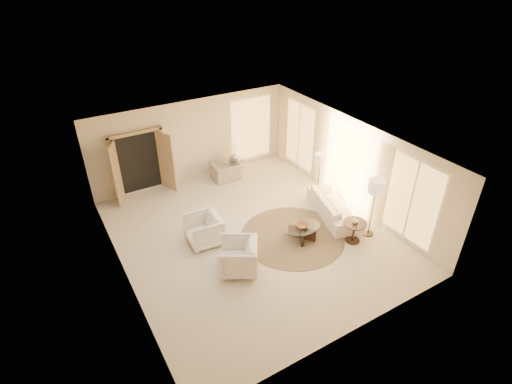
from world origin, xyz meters
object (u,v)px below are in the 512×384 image
side_table (235,165)px  bowl (302,226)px  end_table (354,228)px  accent_chair (226,168)px  floor_lamp_near (320,161)px  floor_lamp_far (376,189)px  armchair_left (204,229)px  end_vase (356,220)px  side_vase (235,156)px  coffee_table (302,231)px  armchair_right (238,255)px  sofa (334,207)px

side_table → bowl: (-0.16, -4.26, 0.06)m
end_table → bowl: size_ratio=1.96×
accent_chair → floor_lamp_near: size_ratio=0.63×
floor_lamp_far → floor_lamp_near: bearing=90.0°
armchair_left → end_vase: (3.58, -2.05, 0.23)m
armchair_left → end_table: 4.12m
armchair_left → bowl: armchair_left is taller
armchair_left → bowl: bearing=66.8°
armchair_left → side_vase: size_ratio=3.88×
floor_lamp_near → floor_lamp_far: size_ratio=0.88×
coffee_table → floor_lamp_near: size_ratio=0.71×
coffee_table → floor_lamp_far: 2.30m
accent_chair → side_vase: size_ratio=4.09×
accent_chair → floor_lamp_far: 5.44m
armchair_left → armchair_right: armchair_right is taller
floor_lamp_far → side_vase: 5.37m
end_table → side_vase: bearing=101.1°
armchair_right → floor_lamp_near: floor_lamp_near is taller
end_vase → side_vase: (-1.00, 5.07, 0.04)m
floor_lamp_far → end_vase: 1.00m
accent_chair → end_table: size_ratio=1.50×
accent_chair → bowl: accent_chair is taller
end_table → side_table: (-1.00, 5.07, -0.04)m
armchair_left → end_table: bearing=64.0°
end_vase → sofa: bearing=75.1°
armchair_right → side_vase: bearing=-175.8°
sofa → end_vase: bearing=-178.9°
sofa → side_vase: side_vase is taller
end_table → bowl: (-1.16, 0.81, 0.02)m
armchair_right → end_table: 3.36m
armchair_left → floor_lamp_far: (4.17, -2.04, 1.04)m
accent_chair → end_vase: accent_chair is taller
sofa → side_vase: 4.08m
accent_chair → end_table: bearing=108.6°
bowl → floor_lamp_near: bearing=41.2°
floor_lamp_far → side_vase: size_ratio=7.39×
armchair_right → coffee_table: size_ratio=0.85×
side_table → floor_lamp_near: bearing=-59.7°
coffee_table → end_vase: end_vase is taller
side_table → floor_lamp_near: 3.30m
side_vase → armchair_right: bearing=-117.2°
end_table → floor_lamp_far: 1.24m
end_table → floor_lamp_far: (0.59, 0.01, 1.08)m
sofa → coffee_table: sofa is taller
coffee_table → bowl: bearing=26.6°
sofa → side_table: 4.06m
accent_chair → coffee_table: 4.14m
floor_lamp_far → accent_chair: bearing=112.3°
armchair_right → accent_chair: armchair_right is taller
armchair_left → floor_lamp_near: size_ratio=0.60×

